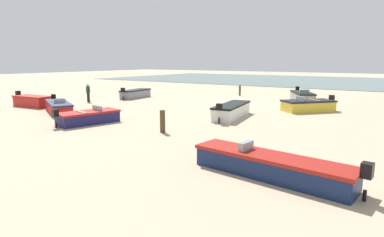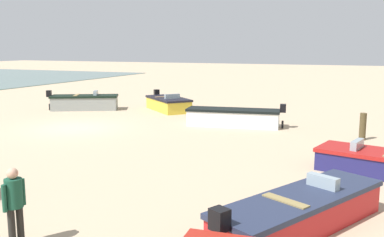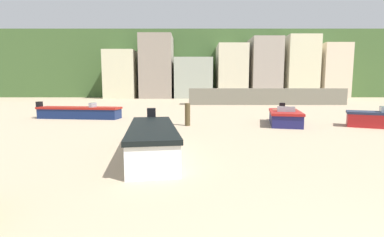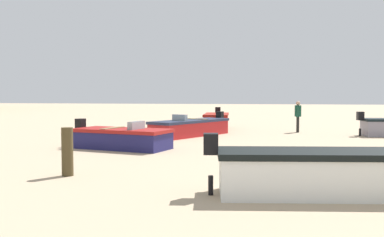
% 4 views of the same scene
% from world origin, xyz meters
% --- Properties ---
extents(headland_hill, '(90.00, 32.00, 12.43)m').
position_xyz_m(headland_hill, '(0.00, 66.00, 6.22)').
color(headland_hill, '#3C5A2D').
rests_on(headland_hill, ground).
extents(harbor_pier, '(17.23, 2.40, 1.80)m').
position_xyz_m(harbor_pier, '(5.97, 30.00, 0.90)').
color(harbor_pier, '#6E6A5B').
rests_on(harbor_pier, ground).
extents(townhouse_far_left, '(5.10, 5.55, 8.03)m').
position_xyz_m(townhouse_far_left, '(-14.45, 46.78, 4.02)').
color(townhouse_far_left, beige).
rests_on(townhouse_far_left, ground).
extents(townhouse_left, '(5.42, 5.75, 10.63)m').
position_xyz_m(townhouse_left, '(-8.37, 46.87, 5.32)').
color(townhouse_left, gray).
rests_on(townhouse_left, ground).
extents(townhouse_centre_left, '(6.35, 5.44, 6.79)m').
position_xyz_m(townhouse_centre_left, '(-2.08, 46.72, 3.39)').
color(townhouse_centre_left, '#9AA293').
rests_on(townhouse_centre_left, ground).
extents(townhouse_centre, '(4.94, 6.46, 9.05)m').
position_xyz_m(townhouse_centre, '(4.49, 47.23, 4.52)').
color(townhouse_centre, beige).
rests_on(townhouse_centre, ground).
extents(townhouse_centre_right, '(4.97, 6.54, 10.14)m').
position_xyz_m(townhouse_centre_right, '(10.16, 47.27, 5.07)').
color(townhouse_centre_right, gray).
rests_on(townhouse_centre_right, ground).
extents(townhouse_right, '(5.16, 5.26, 10.45)m').
position_xyz_m(townhouse_right, '(16.09, 46.63, 5.23)').
color(townhouse_right, beige).
rests_on(townhouse_right, ground).
extents(townhouse_far_right, '(4.46, 6.37, 9.13)m').
position_xyz_m(townhouse_far_right, '(21.64, 47.19, 4.56)').
color(townhouse_far_right, beige).
rests_on(townhouse_far_right, ground).
extents(boat_white_5, '(1.97, 4.94, 1.19)m').
position_xyz_m(boat_white_5, '(-3.48, 7.01, 0.45)').
color(boat_white_5, white).
rests_on(boat_white_5, ground).
extents(boat_navy_6, '(2.31, 3.87, 1.04)m').
position_xyz_m(boat_navy_6, '(2.63, 13.56, 0.38)').
color(boat_navy_6, navy).
rests_on(boat_navy_6, ground).
extents(boat_navy_7, '(5.52, 1.85, 1.05)m').
position_xyz_m(boat_navy_7, '(-9.42, 16.25, 0.38)').
color(boat_navy_7, '#122250').
rests_on(boat_navy_7, ground).
extents(mooring_post_mid_beach, '(0.27, 0.27, 1.16)m').
position_xyz_m(mooring_post_mid_beach, '(-2.54, 13.04, 0.58)').
color(mooring_post_mid_beach, '#493C23').
rests_on(mooring_post_mid_beach, ground).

